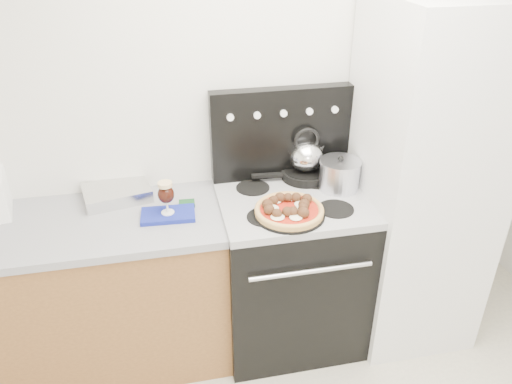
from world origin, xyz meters
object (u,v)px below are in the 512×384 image
object	(u,v)px
fridge	(421,182)
oven_mitt	(168,215)
stove_body	(290,272)
base_cabinet	(87,298)
pizza	(289,209)
tea_kettle	(306,153)
beer_glass	(166,198)
skillet	(305,174)
pizza_pan	(289,214)
stock_pot	(339,176)

from	to	relation	value
fridge	oven_mitt	xyz separation A→B (m)	(-1.34, 0.01, -0.04)
stove_body	fridge	world-z (taller)	fridge
base_cabinet	pizza	world-z (taller)	pizza
pizza	tea_kettle	size ratio (longest dim) A/B	1.61
beer_glass	tea_kettle	bearing A→B (deg)	16.14
stove_body	skillet	xyz separation A→B (m)	(0.13, 0.21, 0.50)
tea_kettle	oven_mitt	bearing A→B (deg)	-179.80
base_cabinet	pizza_pan	distance (m)	1.17
base_cabinet	pizza	bearing A→B (deg)	-9.70
base_cabinet	beer_glass	world-z (taller)	beer_glass
stove_body	fridge	bearing A→B (deg)	-2.05
fridge	stock_pot	distance (m)	0.44
base_cabinet	oven_mitt	xyz separation A→B (m)	(0.47, -0.04, 0.48)
beer_glass	pizza	size ratio (longest dim) A/B	0.52
beer_glass	pizza_pan	bearing A→B (deg)	-13.45
pizza	base_cabinet	bearing A→B (deg)	170.30
fridge	skillet	world-z (taller)	fridge
stock_pot	skillet	bearing A→B (deg)	132.92
stove_body	pizza_pan	bearing A→B (deg)	-111.98
stove_body	fridge	size ratio (longest dim) A/B	0.46
fridge	stock_pot	size ratio (longest dim) A/B	9.06
stove_body	beer_glass	xyz separation A→B (m)	(-0.64, -0.02, 0.57)
base_cabinet	fridge	distance (m)	1.88
stove_body	pizza	size ratio (longest dim) A/B	2.62
oven_mitt	pizza	xyz separation A→B (m)	(0.58, -0.14, 0.04)
oven_mitt	tea_kettle	world-z (taller)	tea_kettle
base_cabinet	stock_pot	size ratio (longest dim) A/B	6.91
fridge	beer_glass	world-z (taller)	fridge
base_cabinet	pizza_pan	world-z (taller)	pizza_pan
oven_mitt	stock_pot	size ratio (longest dim) A/B	1.25
tea_kettle	stock_pot	distance (m)	0.22
stove_body	tea_kettle	bearing A→B (deg)	58.50
beer_glass	pizza_pan	size ratio (longest dim) A/B	0.49
skillet	fridge	bearing A→B (deg)	-21.99
fridge	pizza	distance (m)	0.77
oven_mitt	beer_glass	world-z (taller)	beer_glass
base_cabinet	stock_pot	xyz separation A→B (m)	(1.37, 0.03, 0.57)
fridge	oven_mitt	world-z (taller)	fridge
stove_body	beer_glass	bearing A→B (deg)	-178.64
fridge	beer_glass	xyz separation A→B (m)	(-1.34, 0.01, 0.06)
stove_body	pizza_pan	world-z (taller)	pizza_pan
skillet	oven_mitt	bearing A→B (deg)	-163.86
stove_body	pizza_pan	size ratio (longest dim) A/B	2.51
fridge	pizza_pan	bearing A→B (deg)	-170.44
skillet	tea_kettle	size ratio (longest dim) A/B	1.25
tea_kettle	skillet	bearing A→B (deg)	0.00
oven_mitt	beer_glass	distance (m)	0.10
pizza	stock_pot	size ratio (longest dim) A/B	1.60
fridge	stove_body	bearing A→B (deg)	177.95
oven_mitt	base_cabinet	bearing A→B (deg)	175.07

